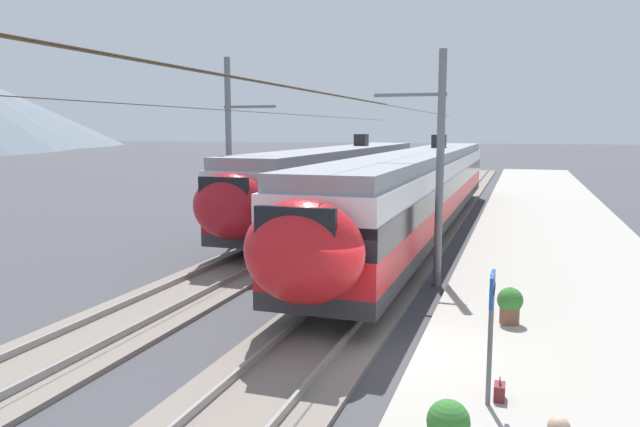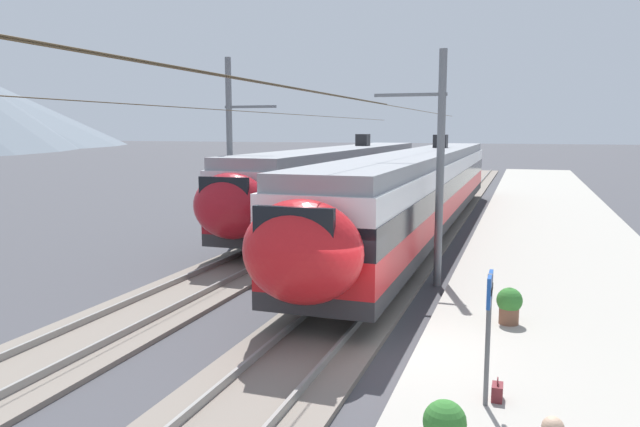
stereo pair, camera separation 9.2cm
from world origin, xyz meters
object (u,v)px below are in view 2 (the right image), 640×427
potted_plant_platform_edge (509,303)px  train_far_track (341,178)px  catenary_mast_mid (436,163)px  handbag_near_sign (497,392)px  catenary_mast_far_side (233,151)px  potted_plant_by_shelter (445,426)px  train_near_platform (424,187)px  platform_sign (489,310)px

potted_plant_platform_edge → train_far_track: bearing=28.8°
catenary_mast_mid → handbag_near_sign: size_ratio=97.12×
catenary_mast_mid → catenary_mast_far_side: (3.14, 8.47, 0.16)m
potted_plant_by_shelter → train_far_track: bearing=20.1°
train_near_platform → platform_sign: train_near_platform is taller
platform_sign → handbag_near_sign: bearing=-34.8°
platform_sign → potted_plant_by_shelter: 2.28m
potted_plant_platform_edge → potted_plant_by_shelter: size_ratio=1.00×
catenary_mast_far_side → handbag_near_sign: size_ratio=97.12×
platform_sign → potted_plant_by_shelter: platform_sign is taller
train_far_track → platform_sign: bearing=-157.2°
catenary_mast_far_side → train_far_track: bearing=-10.7°
platform_sign → catenary_mast_mid: bearing=13.7°
handbag_near_sign → catenary_mast_mid: bearing=15.2°
train_near_platform → potted_plant_platform_edge: train_near_platform is taller
handbag_near_sign → potted_plant_platform_edge: size_ratio=0.47×
potted_plant_by_shelter → handbag_near_sign: bearing=-15.5°
handbag_near_sign → catenary_mast_far_side: bearing=42.8°
train_far_track → potted_plant_platform_edge: size_ratio=31.57×
handbag_near_sign → potted_plant_platform_edge: 4.27m
handbag_near_sign → potted_plant_by_shelter: size_ratio=0.46×
train_far_track → potted_plant_by_shelter: 24.56m
train_near_platform → potted_plant_by_shelter: (-19.70, -3.49, -1.40)m
potted_plant_platform_edge → catenary_mast_mid: bearing=29.4°
catenary_mast_far_side → handbag_near_sign: bearing=-137.2°
train_near_platform → platform_sign: (-17.76, -3.92, -0.28)m
train_far_track → handbag_near_sign: train_far_track is taller
catenary_mast_mid → potted_plant_by_shelter: bearing=-170.9°
catenary_mast_far_side → potted_plant_by_shelter: bearing=-143.6°
catenary_mast_mid → handbag_near_sign: bearing=-164.8°
catenary_mast_far_side → catenary_mast_mid: bearing=-110.3°
catenary_mast_far_side → handbag_near_sign: 16.23m
train_near_platform → catenary_mast_mid: bearing=-168.8°
train_near_platform → catenary_mast_mid: (-9.03, -1.78, 1.58)m
platform_sign → handbag_near_sign: 1.51m
train_near_platform → handbag_near_sign: bearing=-166.8°
train_far_track → catenary_mast_mid: catenary_mast_mid is taller
train_far_track → catenary_mast_far_side: size_ratio=0.70×
train_near_platform → catenary_mast_far_side: size_ratio=0.85×
catenary_mast_far_side → potted_plant_platform_edge: bearing=-124.2°
potted_plant_by_shelter → platform_sign: bearing=-12.6°
train_far_track → handbag_near_sign: bearing=-156.6°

